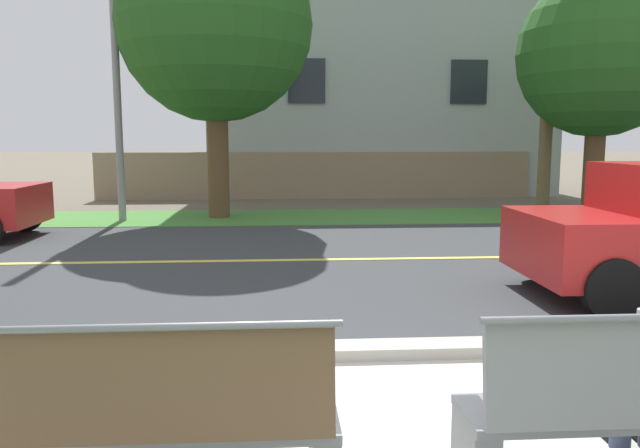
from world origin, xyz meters
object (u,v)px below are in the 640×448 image
bench_right (637,411)px  shade_tree_far_left (221,8)px  bench_left (158,426)px  shade_tree_left (608,42)px  streetlamp (117,38)px

bench_right → shade_tree_far_left: bearing=105.1°
bench_left → shade_tree_left: 13.84m
shade_tree_far_left → shade_tree_left: bearing=-3.5°
bench_right → streetlamp: streetlamp is taller
streetlamp → shade_tree_far_left: shade_tree_far_left is taller
shade_tree_far_left → bench_right: bearing=-74.9°
bench_right → shade_tree_left: (5.52, 10.80, 3.48)m
shade_tree_left → bench_left: bearing=-126.2°
shade_tree_far_left → bench_left: bearing=-86.7°
streetlamp → shade_tree_left: size_ratio=1.14×
streetlamp → shade_tree_far_left: size_ratio=0.97×
bench_left → shade_tree_far_left: 12.09m
bench_left → shade_tree_far_left: size_ratio=0.25×
bench_left → streetlamp: size_ratio=0.25×
streetlamp → shade_tree_left: (10.78, -0.33, -0.03)m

